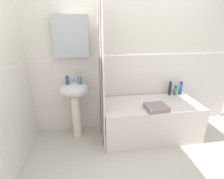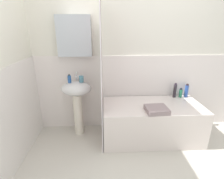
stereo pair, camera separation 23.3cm
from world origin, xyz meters
The scene contains 11 objects.
wall_back_tiled centered at (-0.05, 1.26, 1.14)m, with size 3.60×0.18×2.40m.
sink centered at (-0.89, 1.03, 0.63)m, with size 0.44×0.34×0.86m.
faucet centered at (-0.89, 1.11, 0.92)m, with size 0.03×0.12×0.12m.
soap_dispenser centered at (-0.98, 1.01, 0.91)m, with size 0.05×0.05×0.13m.
toothbrush_cup centered at (-0.81, 1.02, 0.90)m, with size 0.07×0.07×0.09m, color teal.
bathtub centered at (0.21, 0.87, 0.27)m, with size 1.43×0.69×0.54m, color silver.
shower_curtain centered at (-0.52, 0.87, 1.00)m, with size 0.01×0.69×2.00m.
lotion_bottle centered at (0.83, 1.15, 0.65)m, with size 0.06×0.06×0.22m.
conditioner_bottle centered at (0.73, 1.14, 0.62)m, with size 0.05×0.05×0.15m.
shampoo_bottle centered at (0.64, 1.15, 0.66)m, with size 0.05×0.05×0.23m.
towel_folded centered at (0.21, 0.66, 0.58)m, with size 0.29×0.26×0.06m, color gray.
Camera 1 is at (-0.71, -1.35, 1.61)m, focal length 27.66 mm.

